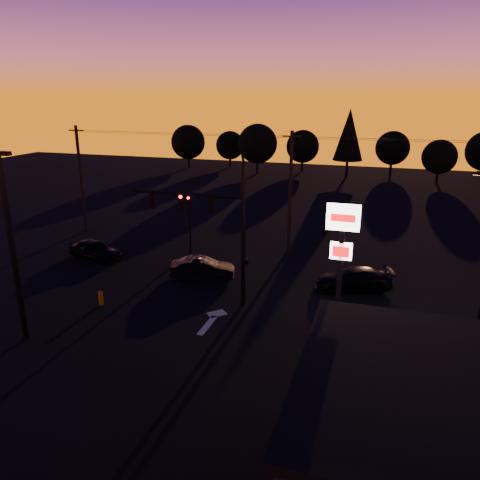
% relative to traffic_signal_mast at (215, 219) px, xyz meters
% --- Properties ---
extents(ground, '(120.00, 120.00, 0.00)m').
position_rel_traffic_signal_mast_xyz_m(ground, '(0.10, -3.99, -4.94)').
color(ground, black).
rests_on(ground, ground).
extents(lane_arrow, '(1.20, 3.10, 0.01)m').
position_rel_traffic_signal_mast_xyz_m(lane_arrow, '(0.60, -2.33, -4.93)').
color(lane_arrow, beige).
rests_on(lane_arrow, ground).
extents(traffic_signal_mast, '(6.79, 0.52, 8.58)m').
position_rel_traffic_signal_mast_xyz_m(traffic_signal_mast, '(0.00, 0.00, 0.00)').
color(traffic_signal_mast, black).
rests_on(traffic_signal_mast, ground).
extents(secondary_signal, '(0.30, 0.31, 4.35)m').
position_rel_traffic_signal_mast_xyz_m(secondary_signal, '(-4.90, 7.49, -2.07)').
color(secondary_signal, black).
rests_on(secondary_signal, ground).
extents(parking_lot_light, '(1.25, 0.30, 9.14)m').
position_rel_traffic_signal_mast_xyz_m(parking_lot_light, '(-7.40, -6.99, 0.33)').
color(parking_lot_light, black).
rests_on(parking_lot_light, ground).
extents(pylon_sign, '(1.50, 0.28, 6.80)m').
position_rel_traffic_signal_mast_xyz_m(pylon_sign, '(7.10, -2.49, -0.02)').
color(pylon_sign, black).
rests_on(pylon_sign, ground).
extents(utility_pole_0, '(1.40, 0.26, 9.00)m').
position_rel_traffic_signal_mast_xyz_m(utility_pole_0, '(-15.90, 10.01, -0.34)').
color(utility_pole_0, black).
rests_on(utility_pole_0, ground).
extents(utility_pole_1, '(1.40, 0.26, 9.00)m').
position_rel_traffic_signal_mast_xyz_m(utility_pole_1, '(2.10, 10.01, -0.34)').
color(utility_pole_1, black).
rests_on(utility_pole_1, ground).
extents(power_wires, '(36.00, 1.22, 0.07)m').
position_rel_traffic_signal_mast_xyz_m(power_wires, '(2.10, 10.01, 3.63)').
color(power_wires, black).
rests_on(power_wires, ground).
extents(bollard, '(0.27, 0.27, 0.80)m').
position_rel_traffic_signal_mast_xyz_m(bollard, '(-6.09, -2.52, -4.54)').
color(bollard, '#BB7100').
rests_on(bollard, ground).
extents(tree_0, '(5.36, 5.36, 6.74)m').
position_rel_traffic_signal_mast_xyz_m(tree_0, '(-21.90, 46.01, -0.88)').
color(tree_0, black).
rests_on(tree_0, ground).
extents(tree_1, '(4.54, 4.54, 5.71)m').
position_rel_traffic_signal_mast_xyz_m(tree_1, '(-15.90, 49.01, -1.50)').
color(tree_1, black).
rests_on(tree_1, ground).
extents(tree_2, '(5.77, 5.78, 7.26)m').
position_rel_traffic_signal_mast_xyz_m(tree_2, '(-9.90, 44.01, -0.57)').
color(tree_2, black).
rests_on(tree_2, ground).
extents(tree_3, '(4.95, 4.95, 6.22)m').
position_rel_traffic_signal_mast_xyz_m(tree_3, '(-3.90, 48.01, -1.19)').
color(tree_3, black).
rests_on(tree_3, ground).
extents(tree_4, '(4.18, 4.18, 9.50)m').
position_rel_traffic_signal_mast_xyz_m(tree_4, '(3.10, 45.01, 0.99)').
color(tree_4, black).
rests_on(tree_4, ground).
extents(tree_5, '(4.95, 4.95, 6.22)m').
position_rel_traffic_signal_mast_xyz_m(tree_5, '(9.10, 50.01, -1.19)').
color(tree_5, black).
rests_on(tree_5, ground).
extents(tree_6, '(4.54, 4.54, 5.71)m').
position_rel_traffic_signal_mast_xyz_m(tree_6, '(15.10, 44.01, -1.50)').
color(tree_6, black).
rests_on(tree_6, ground).
extents(car_left, '(4.26, 2.31, 1.37)m').
position_rel_traffic_signal_mast_xyz_m(car_left, '(-11.01, 4.14, -4.25)').
color(car_left, black).
rests_on(car_left, ground).
extents(car_mid, '(4.35, 2.49, 1.36)m').
position_rel_traffic_signal_mast_xyz_m(car_mid, '(-2.09, 2.99, -4.26)').
color(car_mid, black).
rests_on(car_mid, ground).
extents(car_right, '(5.03, 3.30, 1.36)m').
position_rel_traffic_signal_mast_xyz_m(car_right, '(7.39, 4.01, -4.26)').
color(car_right, black).
rests_on(car_right, ground).
extents(suv_parked, '(4.74, 5.92, 1.50)m').
position_rel_traffic_signal_mast_xyz_m(suv_parked, '(8.97, -6.34, -4.19)').
color(suv_parked, black).
rests_on(suv_parked, ground).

